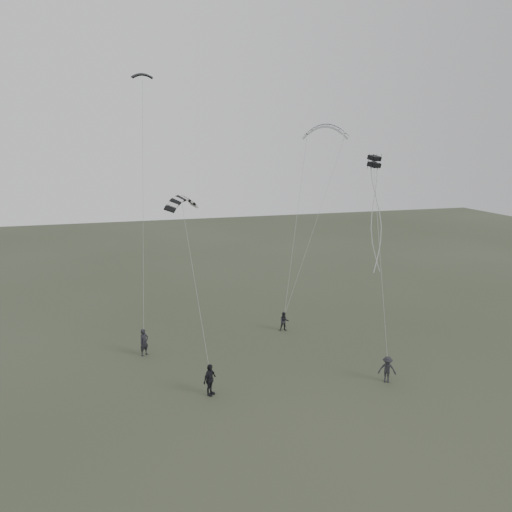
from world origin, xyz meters
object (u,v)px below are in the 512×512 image
object	(u,v)px
flyer_left	(144,342)
kite_box	(374,161)
flyer_right	(284,322)
kite_dark_small	(142,74)
kite_striped	(182,198)
flyer_far	(387,369)
kite_pale_large	(326,126)
flyer_center	(210,380)

from	to	relation	value
flyer_left	kite_box	world-z (taller)	kite_box
flyer_right	kite_dark_small	world-z (taller)	kite_dark_small
flyer_left	kite_striped	world-z (taller)	kite_striped
flyer_far	kite_striped	world-z (taller)	kite_striped
kite_dark_small	kite_pale_large	size ratio (longest dim) A/B	0.39
flyer_right	kite_striped	size ratio (longest dim) A/B	0.53
flyer_left	flyer_center	xyz separation A→B (m)	(3.38, -6.94, 0.00)
flyer_right	kite_striped	bearing A→B (deg)	-157.53
flyer_right	kite_pale_large	bearing A→B (deg)	54.29
flyer_left	kite_pale_large	distance (m)	23.55
flyer_far	kite_dark_small	xyz separation A→B (m)	(-13.18, 15.45, 18.98)
flyer_right	flyer_far	world-z (taller)	flyer_far
flyer_right	kite_striped	distance (m)	13.24
kite_box	kite_pale_large	bearing A→B (deg)	63.95
kite_striped	flyer_center	bearing A→B (deg)	-131.46
flyer_left	kite_dark_small	world-z (taller)	kite_dark_small
flyer_left	flyer_center	distance (m)	7.72
flyer_center	kite_pale_large	world-z (taller)	kite_pale_large
kite_pale_large	flyer_left	bearing A→B (deg)	-128.69
flyer_left	kite_striped	bearing A→B (deg)	-37.35
kite_dark_small	flyer_left	bearing A→B (deg)	-101.35
flyer_right	kite_pale_large	size ratio (longest dim) A/B	0.39
flyer_center	kite_dark_small	distance (m)	23.57
flyer_right	flyer_center	world-z (taller)	flyer_center
flyer_right	flyer_left	bearing A→B (deg)	-161.36
kite_dark_small	kite_striped	size ratio (longest dim) A/B	0.54
flyer_center	flyer_far	size ratio (longest dim) A/B	1.14
flyer_left	kite_dark_small	bearing A→B (deg)	44.63
flyer_far	kite_dark_small	bearing A→B (deg)	157.43
kite_dark_small	kite_box	size ratio (longest dim) A/B	2.19
flyer_far	flyer_left	bearing A→B (deg)	176.68
flyer_center	kite_striped	world-z (taller)	kite_striped
kite_pale_large	kite_striped	xyz separation A→B (m)	(-13.56, -7.15, -5.06)
flyer_right	kite_box	world-z (taller)	kite_box
flyer_far	kite_box	bearing A→B (deg)	105.46
flyer_center	kite_pale_large	size ratio (longest dim) A/B	0.49
kite_dark_small	kite_box	world-z (taller)	kite_dark_small
flyer_center	kite_box	world-z (taller)	kite_box
flyer_right	kite_box	xyz separation A→B (m)	(4.27, -5.45, 12.77)
flyer_far	kite_striped	xyz separation A→B (m)	(-11.41, 8.32, 10.24)
flyer_right	flyer_center	size ratio (longest dim) A/B	0.79
kite_striped	kite_box	xyz separation A→B (m)	(12.37, -3.64, 2.45)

